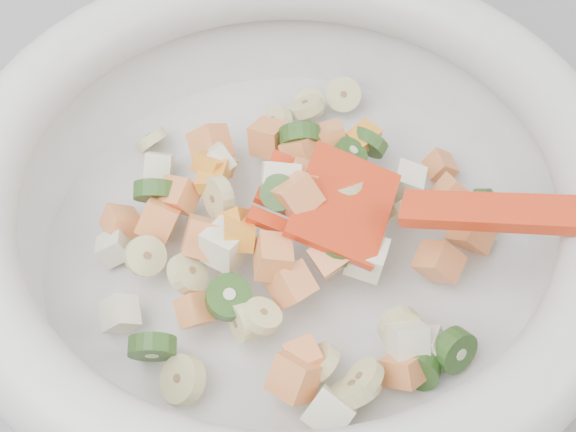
# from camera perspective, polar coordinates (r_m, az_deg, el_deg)

# --- Properties ---
(mixing_bowl) EXTENTS (0.47, 0.39, 0.14)m
(mixing_bowl) POSITION_cam_1_polar(r_m,az_deg,el_deg) (0.48, 0.07, 0.83)
(mixing_bowl) COLOR beige
(mixing_bowl) RESTS_ON counter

